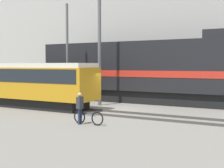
{
  "coord_description": "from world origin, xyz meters",
  "views": [
    {
      "loc": [
        10.1,
        -18.48,
        3.05
      ],
      "look_at": [
        0.36,
        -0.85,
        1.8
      ],
      "focal_mm": 50.0,
      "sensor_mm": 36.0,
      "label": 1
    }
  ],
  "objects_px": {
    "freight_locomotive": "(139,71)",
    "bicycle": "(88,118)",
    "streetcar": "(20,82)",
    "utility_pole_center": "(99,45)",
    "person": "(80,105)",
    "utility_pole_left": "(67,54)"
  },
  "relations": [
    {
      "from": "freight_locomotive",
      "to": "bicycle",
      "type": "xyz_separation_m",
      "value": [
        1.64,
        -10.08,
        -2.21
      ]
    },
    {
      "from": "streetcar",
      "to": "bicycle",
      "type": "relative_size",
      "value": 6.82
    },
    {
      "from": "utility_pole_center",
      "to": "person",
      "type": "bearing_deg",
      "value": -66.51
    },
    {
      "from": "freight_locomotive",
      "to": "streetcar",
      "type": "height_order",
      "value": "freight_locomotive"
    },
    {
      "from": "bicycle",
      "to": "utility_pole_left",
      "type": "bearing_deg",
      "value": 133.43
    },
    {
      "from": "person",
      "to": "utility_pole_left",
      "type": "height_order",
      "value": "utility_pole_left"
    },
    {
      "from": "streetcar",
      "to": "utility_pole_left",
      "type": "distance_m",
      "value": 4.31
    },
    {
      "from": "bicycle",
      "to": "utility_pole_center",
      "type": "relative_size",
      "value": 0.2
    },
    {
      "from": "bicycle",
      "to": "utility_pole_left",
      "type": "distance_m",
      "value": 9.97
    },
    {
      "from": "bicycle",
      "to": "utility_pole_center",
      "type": "distance_m",
      "value": 8.66
    },
    {
      "from": "streetcar",
      "to": "utility_pole_center",
      "type": "xyz_separation_m",
      "value": [
        4.76,
        3.32,
        2.74
      ]
    },
    {
      "from": "freight_locomotive",
      "to": "person",
      "type": "distance_m",
      "value": 10.42
    },
    {
      "from": "bicycle",
      "to": "person",
      "type": "relative_size",
      "value": 1.1
    },
    {
      "from": "streetcar",
      "to": "freight_locomotive",
      "type": "bearing_deg",
      "value": 45.42
    },
    {
      "from": "freight_locomotive",
      "to": "utility_pole_left",
      "type": "xyz_separation_m",
      "value": [
        -4.76,
        -3.32,
        1.36
      ]
    },
    {
      "from": "freight_locomotive",
      "to": "utility_pole_left",
      "type": "distance_m",
      "value": 5.96
    },
    {
      "from": "streetcar",
      "to": "utility_pole_center",
      "type": "height_order",
      "value": "utility_pole_center"
    },
    {
      "from": "streetcar",
      "to": "utility_pole_left",
      "type": "height_order",
      "value": "utility_pole_left"
    },
    {
      "from": "person",
      "to": "utility_pole_center",
      "type": "xyz_separation_m",
      "value": [
        -3.0,
        6.91,
        3.56
      ]
    },
    {
      "from": "freight_locomotive",
      "to": "person",
      "type": "height_order",
      "value": "freight_locomotive"
    },
    {
      "from": "freight_locomotive",
      "to": "person",
      "type": "xyz_separation_m",
      "value": [
        1.22,
        -10.23,
        -1.58
      ]
    },
    {
      "from": "bicycle",
      "to": "utility_pole_left",
      "type": "height_order",
      "value": "utility_pole_left"
    }
  ]
}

